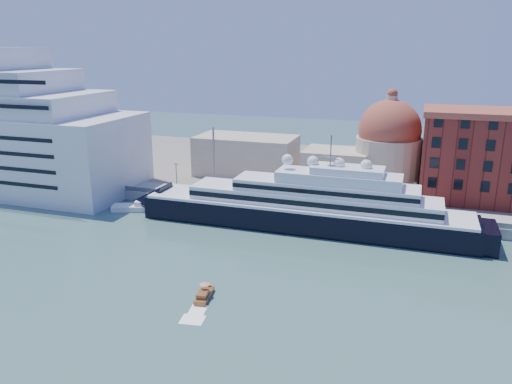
% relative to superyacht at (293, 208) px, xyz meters
% --- Properties ---
extents(ground, '(400.00, 400.00, 0.00)m').
position_rel_superyacht_xyz_m(ground, '(-3.87, -23.00, -4.41)').
color(ground, '#38605C').
rests_on(ground, ground).
extents(quay, '(180.00, 10.00, 2.50)m').
position_rel_superyacht_xyz_m(quay, '(-3.87, 11.00, -3.16)').
color(quay, gray).
rests_on(quay, ground).
extents(land, '(260.00, 72.00, 2.00)m').
position_rel_superyacht_xyz_m(land, '(-3.87, 52.00, -3.41)').
color(land, slate).
rests_on(land, ground).
extents(quay_fence, '(180.00, 0.10, 1.20)m').
position_rel_superyacht_xyz_m(quay_fence, '(-3.87, 6.50, -1.31)').
color(quay_fence, slate).
rests_on(quay_fence, quay).
extents(superyacht, '(85.59, 11.87, 25.58)m').
position_rel_superyacht_xyz_m(superyacht, '(0.00, 0.00, 0.00)').
color(superyacht, black).
rests_on(superyacht, ground).
extents(service_barge, '(12.36, 7.42, 2.64)m').
position_rel_superyacht_xyz_m(service_barge, '(-40.77, -1.23, -3.66)').
color(service_barge, white).
rests_on(service_barge, ground).
extents(water_taxi, '(2.88, 6.19, 2.83)m').
position_rel_superyacht_xyz_m(water_taxi, '(-5.27, -38.29, -3.73)').
color(water_taxi, brown).
rests_on(water_taxi, ground).
extents(warehouse, '(43.00, 19.00, 23.25)m').
position_rel_superyacht_xyz_m(warehouse, '(48.13, 29.00, 9.38)').
color(warehouse, maroon).
rests_on(warehouse, land).
extents(church, '(66.00, 18.00, 25.50)m').
position_rel_superyacht_xyz_m(church, '(2.52, 34.72, 6.49)').
color(church, beige).
rests_on(church, land).
extents(lamp_posts, '(120.80, 2.40, 18.00)m').
position_rel_superyacht_xyz_m(lamp_posts, '(-16.54, 9.27, 5.43)').
color(lamp_posts, slate).
rests_on(lamp_posts, quay).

